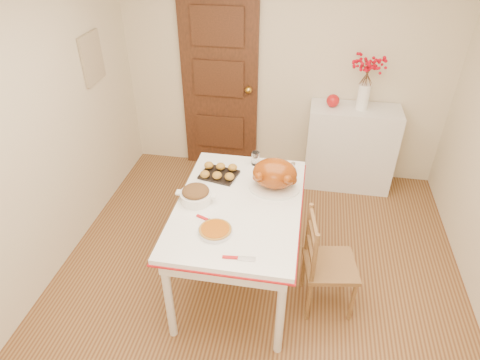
% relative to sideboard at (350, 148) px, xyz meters
% --- Properties ---
extents(floor, '(3.50, 4.00, 0.00)m').
position_rel_sideboard_xyz_m(floor, '(-0.78, -1.78, -0.47)').
color(floor, '#592F17').
rests_on(floor, ground).
extents(wall_back, '(3.50, 0.00, 2.50)m').
position_rel_sideboard_xyz_m(wall_back, '(-0.78, 0.22, 0.78)').
color(wall_back, beige).
rests_on(wall_back, ground).
extents(wall_left, '(0.00, 4.00, 2.50)m').
position_rel_sideboard_xyz_m(wall_left, '(-2.53, -1.78, 0.78)').
color(wall_left, beige).
rests_on(wall_left, ground).
extents(door_back, '(0.85, 0.06, 2.06)m').
position_rel_sideboard_xyz_m(door_back, '(-1.48, 0.19, 0.56)').
color(door_back, black).
rests_on(door_back, ground).
extents(photo_board, '(0.03, 0.35, 0.45)m').
position_rel_sideboard_xyz_m(photo_board, '(-2.51, -0.58, 1.03)').
color(photo_board, '#C8BA89').
rests_on(photo_board, ground).
extents(sideboard, '(0.93, 0.41, 0.93)m').
position_rel_sideboard_xyz_m(sideboard, '(0.00, 0.00, 0.00)').
color(sideboard, silver).
rests_on(sideboard, floor).
extents(kitchen_table, '(0.95, 1.38, 0.83)m').
position_rel_sideboard_xyz_m(kitchen_table, '(-0.94, -1.66, -0.05)').
color(kitchen_table, white).
rests_on(kitchen_table, floor).
extents(chair_oak, '(0.44, 0.44, 0.88)m').
position_rel_sideboard_xyz_m(chair_oak, '(-0.21, -1.77, -0.03)').
color(chair_oak, brown).
rests_on(chair_oak, floor).
extents(berry_vase, '(0.28, 0.28, 0.54)m').
position_rel_sideboard_xyz_m(berry_vase, '(0.04, 0.00, 0.74)').
color(berry_vase, white).
rests_on(berry_vase, sideboard).
extents(apple, '(0.13, 0.13, 0.13)m').
position_rel_sideboard_xyz_m(apple, '(-0.25, 0.00, 0.53)').
color(apple, '#AE1315').
rests_on(apple, sideboard).
extents(turkey_platter, '(0.42, 0.34, 0.26)m').
position_rel_sideboard_xyz_m(turkey_platter, '(-0.70, -1.42, 0.49)').
color(turkey_platter, '#97400F').
rests_on(turkey_platter, kitchen_table).
extents(pumpkin_pie, '(0.28, 0.28, 0.05)m').
position_rel_sideboard_xyz_m(pumpkin_pie, '(-1.04, -2.01, 0.39)').
color(pumpkin_pie, '#994808').
rests_on(pumpkin_pie, kitchen_table).
extents(stuffing_dish, '(0.37, 0.33, 0.12)m').
position_rel_sideboard_xyz_m(stuffing_dish, '(-1.26, -1.68, 0.42)').
color(stuffing_dish, brown).
rests_on(stuffing_dish, kitchen_table).
extents(rolls_tray, '(0.33, 0.28, 0.08)m').
position_rel_sideboard_xyz_m(rolls_tray, '(-1.17, -1.32, 0.40)').
color(rolls_tray, '#A56D1A').
rests_on(rolls_tray, kitchen_table).
extents(pie_server, '(0.22, 0.08, 0.01)m').
position_rel_sideboard_xyz_m(pie_server, '(-0.84, -2.22, 0.37)').
color(pie_server, silver).
rests_on(pie_server, kitchen_table).
extents(carving_knife, '(0.26, 0.16, 0.01)m').
position_rel_sideboard_xyz_m(carving_knife, '(-1.09, -1.90, 0.37)').
color(carving_knife, silver).
rests_on(carving_knife, kitchen_table).
extents(drinking_glass, '(0.08, 0.08, 0.12)m').
position_rel_sideboard_xyz_m(drinking_glass, '(-0.90, -1.09, 0.42)').
color(drinking_glass, white).
rests_on(drinking_glass, kitchen_table).
extents(shaker_pair, '(0.09, 0.05, 0.09)m').
position_rel_sideboard_xyz_m(shaker_pair, '(-0.60, -1.15, 0.41)').
color(shaker_pair, white).
rests_on(shaker_pair, kitchen_table).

